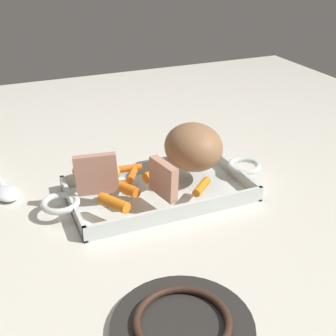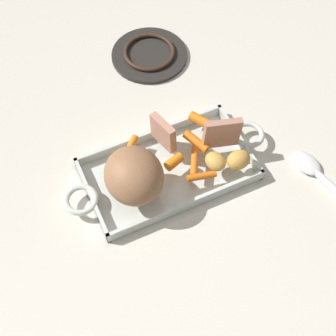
% 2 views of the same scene
% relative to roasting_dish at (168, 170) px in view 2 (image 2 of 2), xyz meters
% --- Properties ---
extents(ground_plane, '(1.86, 1.86, 0.00)m').
position_rel_roasting_dish_xyz_m(ground_plane, '(0.00, 0.00, -0.01)').
color(ground_plane, silver).
extents(roasting_dish, '(0.48, 0.21, 0.03)m').
position_rel_roasting_dish_xyz_m(roasting_dish, '(0.00, 0.00, 0.00)').
color(roasting_dish, silver).
rests_on(roasting_dish, ground_plane).
extents(pork_roast, '(0.13, 0.14, 0.10)m').
position_rel_roasting_dish_xyz_m(pork_roast, '(0.09, 0.02, 0.07)').
color(pork_roast, '#976746').
rests_on(pork_roast, roasting_dish).
extents(roast_slice_thin, '(0.03, 0.08, 0.07)m').
position_rel_roasting_dish_xyz_m(roast_slice_thin, '(-0.01, -0.06, 0.06)').
color(roast_slice_thin, tan).
rests_on(roast_slice_thin, roasting_dish).
extents(roast_slice_outer, '(0.09, 0.04, 0.08)m').
position_rel_roasting_dish_xyz_m(roast_slice_outer, '(-0.13, 0.00, 0.06)').
color(roast_slice_outer, tan).
rests_on(roast_slice_outer, roasting_dish).
extents(baby_carrot_center_left, '(0.05, 0.07, 0.02)m').
position_rel_roasting_dish_xyz_m(baby_carrot_center_left, '(-0.05, 0.02, 0.03)').
color(baby_carrot_center_left, orange).
rests_on(baby_carrot_center_left, roasting_dish).
extents(baby_carrot_center_right, '(0.05, 0.07, 0.02)m').
position_rel_roasting_dish_xyz_m(baby_carrot_center_right, '(-0.12, -0.07, 0.04)').
color(baby_carrot_center_right, orange).
rests_on(baby_carrot_center_right, roasting_dish).
extents(baby_carrot_southeast, '(0.05, 0.03, 0.02)m').
position_rel_roasting_dish_xyz_m(baby_carrot_southeast, '(-0.01, 0.01, 0.04)').
color(baby_carrot_southeast, orange).
rests_on(baby_carrot_southeast, roasting_dish).
extents(baby_carrot_northeast, '(0.06, 0.06, 0.02)m').
position_rel_roasting_dish_xyz_m(baby_carrot_northeast, '(0.06, -0.07, 0.03)').
color(baby_carrot_northeast, orange).
rests_on(baby_carrot_northeast, roasting_dish).
extents(baby_carrot_short, '(0.07, 0.03, 0.02)m').
position_rel_roasting_dish_xyz_m(baby_carrot_short, '(-0.05, 0.06, 0.03)').
color(baby_carrot_short, orange).
rests_on(baby_carrot_short, roasting_dish).
extents(baby_carrot_northwest, '(0.04, 0.07, 0.02)m').
position_rel_roasting_dish_xyz_m(baby_carrot_northwest, '(-0.08, -0.02, 0.03)').
color(baby_carrot_northwest, orange).
rests_on(baby_carrot_northwest, roasting_dish).
extents(potato_golden_large, '(0.05, 0.06, 0.03)m').
position_rel_roasting_dish_xyz_m(potato_golden_large, '(-0.09, 0.05, 0.04)').
color(potato_golden_large, gold).
rests_on(potato_golden_large, roasting_dish).
extents(potato_whole, '(0.06, 0.05, 0.04)m').
position_rel_roasting_dish_xyz_m(potato_whole, '(-0.14, 0.06, 0.04)').
color(potato_whole, gold).
rests_on(potato_whole, roasting_dish).
extents(stove_burner_rear, '(0.20, 0.20, 0.02)m').
position_rel_roasting_dish_xyz_m(stove_burner_rear, '(-0.10, -0.35, -0.00)').
color(stove_burner_rear, '#282623').
rests_on(stove_burner_rear, ground_plane).
extents(serving_spoon, '(0.08, 0.24, 0.02)m').
position_rel_roasting_dish_xyz_m(serving_spoon, '(-0.30, 0.16, -0.00)').
color(serving_spoon, white).
rests_on(serving_spoon, ground_plane).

